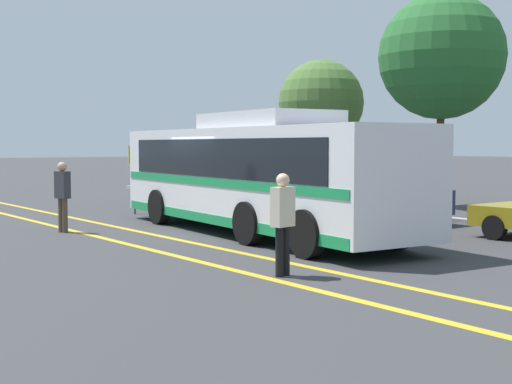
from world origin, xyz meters
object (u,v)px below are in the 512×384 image
Objects in this scene: parked_car_0 at (182,181)px; parked_car_2 at (382,196)px; parked_car_1 at (275,186)px; tree_0 at (442,57)px; pedestrian_0 at (283,217)px; tree_1 at (321,103)px; transit_bus at (256,173)px; bus_stop_sign at (134,170)px; pedestrian_1 at (63,192)px.

parked_car_2 is (12.06, -0.32, 0.04)m from parked_car_0.
parked_car_1 is 7.75m from tree_0.
pedestrian_0 is at bearing 63.93° from parked_car_0.
tree_1 reaches higher than parked_car_0.
transit_bus is 1.46× the size of tree_0.
parked_car_2 is at bearing 6.34° from transit_bus.
transit_bus is at bearing -83.93° from bus_stop_sign.
tree_1 is at bearing 135.43° from parked_car_0.
tree_1 is at bearing 35.87° from pedestrian_0.
pedestrian_0 is 12.02m from bus_stop_sign.
parked_car_2 is 2.20× the size of pedestrian_1.
transit_bus reaches higher than pedestrian_1.
pedestrian_1 is 0.80× the size of bus_stop_sign.
parked_car_2 is 0.69× the size of tree_1.
transit_bus is 6.20× the size of pedestrian_1.
tree_0 is (4.19, 10.36, 4.06)m from bus_stop_sign.
tree_0 reaches higher than transit_bus.
parked_car_0 is 0.75× the size of tree_1.
pedestrian_0 is at bearing -44.09° from tree_1.
transit_bus is 5.09m from pedestrian_1.
parked_car_1 is 13.29m from pedestrian_0.
transit_bus is 2.61× the size of parked_car_0.
tree_0 reaches higher than parked_car_0.
transit_bus is 6.60m from bus_stop_sign.
pedestrian_0 is at bearing -117.05° from transit_bus.
tree_1 reaches higher than pedestrian_0.
tree_1 is (-12.95, 12.55, 3.02)m from pedestrian_0.
bus_stop_sign is 0.29× the size of tree_0.
bus_stop_sign is (-11.60, 3.10, 0.42)m from pedestrian_0.
parked_car_1 is at bearing 89.29° from pedestrian_1.
pedestrian_1 is at bearing 84.69° from pedestrian_0.
pedestrian_0 is 18.28m from tree_1.
tree_1 reaches higher than pedestrian_1.
pedestrian_1 is at bearing -133.34° from bus_stop_sign.
pedestrian_1 is at bearing 145.06° from transit_bus.
parked_car_1 is 0.80× the size of tree_1.
tree_1 is at bearing 13.49° from bus_stop_sign.
transit_bus reaches higher than bus_stop_sign.
parked_car_1 is 6.00m from tree_1.
parked_car_2 is at bearing 88.08° from parked_car_0.
pedestrian_1 is (-8.28, -0.68, 0.03)m from pedestrian_0.
transit_bus reaches higher than parked_car_0.
transit_bus is at bearing 34.83° from pedestrian_1.
parked_car_2 is at bearing -30.48° from tree_1.
tree_0 reaches higher than parked_car_2.
pedestrian_1 is 0.31× the size of tree_1.
parked_car_0 is 12.57m from pedestrian_1.
parked_car_0 is at bearing -151.72° from tree_0.
transit_bus is 12.53m from tree_1.
pedestrian_0 is (5.00, -3.18, -0.53)m from transit_bus.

